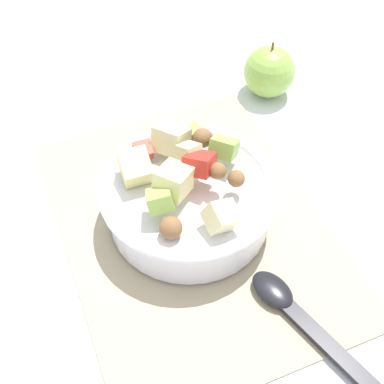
{
  "coord_description": "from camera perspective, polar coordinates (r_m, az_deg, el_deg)",
  "views": [
    {
      "loc": [
        0.38,
        -0.15,
        0.54
      ],
      "look_at": [
        -0.01,
        0.0,
        0.05
      ],
      "focal_mm": 48.28,
      "sensor_mm": 36.0,
      "label": 1
    }
  ],
  "objects": [
    {
      "name": "serving_spoon",
      "position": [
        0.61,
        11.73,
        -13.24
      ],
      "size": [
        0.21,
        0.09,
        0.01
      ],
      "color": "black",
      "rests_on": "placemat"
    },
    {
      "name": "placemat",
      "position": [
        0.67,
        0.07,
        -3.56
      ],
      "size": [
        0.44,
        0.32,
        0.01
      ],
      "primitive_type": "cube",
      "color": "tan",
      "rests_on": "ground_plane"
    },
    {
      "name": "whole_apple",
      "position": [
        0.85,
        8.53,
        13.02
      ],
      "size": [
        0.08,
        0.08,
        0.09
      ],
      "color": "#8CB74C",
      "rests_on": "ground_plane"
    },
    {
      "name": "salad_bowl",
      "position": [
        0.65,
        -0.11,
        -0.3
      ],
      "size": [
        0.22,
        0.22,
        0.11
      ],
      "color": "white",
      "rests_on": "placemat"
    },
    {
      "name": "ground_plane",
      "position": [
        0.68,
        0.07,
        -3.71
      ],
      "size": [
        2.4,
        2.4,
        0.0
      ],
      "primitive_type": "plane",
      "color": "silver"
    }
  ]
}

